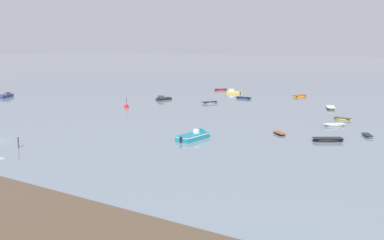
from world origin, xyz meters
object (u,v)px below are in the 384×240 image
Objects in this scene: rowboat_moored_1 at (210,103)px; motorboat_moored_1 at (6,96)px; motorboat_moored_3 at (162,99)px; rowboat_moored_7 at (334,125)px; rowboat_moored_4 at (221,90)px; rowboat_moored_5 at (279,134)px; rowboat_moored_6 at (300,96)px; rowboat_moored_8 at (328,140)px; rowboat_moored_2 at (343,119)px; mooring_post_left at (18,142)px; rowboat_moored_10 at (331,108)px; channel_buoy at (127,106)px; rowboat_moored_9 at (244,98)px; motorboat_moored_0 at (197,136)px; motorboat_moored_2 at (232,92)px; rowboat_moored_0 at (367,136)px.

rowboat_moored_1 is 53.63m from motorboat_moored_1.
rowboat_moored_7 is at bearing 93.77° from motorboat_moored_3.
rowboat_moored_7 is (45.80, -39.85, -0.01)m from rowboat_moored_4.
rowboat_moored_6 reaches higher than rowboat_moored_5.
rowboat_moored_8 is 54.95m from motorboat_moored_3.
rowboat_moored_1 is 0.93× the size of motorboat_moored_3.
mooring_post_left is at bearing -110.47° from rowboat_moored_2.
rowboat_moored_7 is 50.39m from mooring_post_left.
rowboat_moored_10 is 2.16× the size of channel_buoy.
rowboat_moored_10 reaches higher than rowboat_moored_9.
rowboat_moored_7 is 0.86× the size of rowboat_moored_9.
motorboat_moored_3 is at bearing 47.32° from motorboat_moored_0.
rowboat_moored_7 is at bearing -29.51° from motorboat_moored_0.
rowboat_moored_1 is 0.65× the size of motorboat_moored_0.
rowboat_moored_6 is 1.05× the size of motorboat_moored_3.
mooring_post_left is at bearing -88.37° from rowboat_moored_9.
rowboat_moored_6 is at bearing 152.51° from motorboat_moored_3.
rowboat_moored_1 is 0.88× the size of rowboat_moored_6.
rowboat_moored_2 is at bearing -21.29° from motorboat_moored_0.
rowboat_moored_4 is 1.07× the size of rowboat_moored_7.
rowboat_moored_5 is 78.70m from motorboat_moored_1.
rowboat_moored_2 is 1.15× the size of rowboat_moored_5.
motorboat_moored_0 is at bearing 173.29° from rowboat_moored_8.
rowboat_moored_4 is 60.71m from rowboat_moored_7.
channel_buoy reaches higher than motorboat_moored_1.
rowboat_moored_2 is 0.92× the size of rowboat_moored_4.
mooring_post_left reaches higher than motorboat_moored_2.
rowboat_moored_8 is (23.39, -49.68, -0.00)m from rowboat_moored_6.
motorboat_moored_0 is at bearing 147.91° from rowboat_moored_10.
channel_buoy is at bearing 87.90° from motorboat_moored_2.
rowboat_moored_9 is at bearing 148.86° from motorboat_moored_3.
mooring_post_left reaches higher than rowboat_moored_8.
motorboat_moored_0 is 58.91m from rowboat_moored_6.
rowboat_moored_7 is at bearing 4.00° from channel_buoy.
rowboat_moored_8 reaches higher than rowboat_moored_5.
mooring_post_left reaches higher than motorboat_moored_1.
motorboat_moored_0 is at bearing -113.12° from rowboat_moored_4.
rowboat_moored_7 is 0.78× the size of motorboat_moored_3.
motorboat_moored_1 is 2.82× the size of channel_buoy.
rowboat_moored_8 is (7.77, -0.68, 0.06)m from rowboat_moored_5.
rowboat_moored_4 is 43.74m from rowboat_moored_10.
rowboat_moored_1 is at bearing 171.76° from rowboat_moored_6.
rowboat_moored_4 is 0.78× the size of rowboat_moored_10.
rowboat_moored_6 is 15.50m from rowboat_moored_9.
channel_buoy is at bearing -12.63° from rowboat_moored_1.
mooring_post_left is at bearing -174.98° from rowboat_moored_8.
rowboat_moored_7 is at bearing 52.91° from mooring_post_left.
rowboat_moored_6 is at bearing 1.91° from rowboat_moored_0.
rowboat_moored_7 is at bearing -38.16° from rowboat_moored_9.
channel_buoy is (-44.18, -3.09, 0.30)m from rowboat_moored_7.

